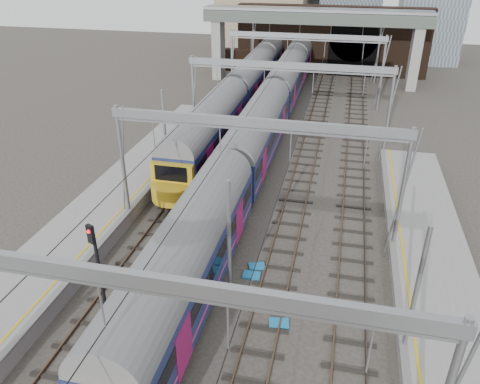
% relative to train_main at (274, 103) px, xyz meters
% --- Properties ---
extents(ground, '(160.00, 160.00, 0.00)m').
position_rel_train_main_xyz_m(ground, '(2.00, -27.74, -2.63)').
color(ground, '#38332D').
rests_on(ground, ground).
extents(platform_left, '(4.32, 55.00, 1.12)m').
position_rel_train_main_xyz_m(platform_left, '(-8.18, -25.24, -2.08)').
color(platform_left, gray).
rests_on(platform_left, ground).
extents(tracks, '(14.40, 80.00, 0.22)m').
position_rel_train_main_xyz_m(tracks, '(2.00, -12.74, -2.61)').
color(tracks, '#4C3828').
rests_on(tracks, ground).
extents(overhead_line, '(16.80, 80.00, 8.00)m').
position_rel_train_main_xyz_m(overhead_line, '(2.00, -6.26, 3.93)').
color(overhead_line, gray).
rests_on(overhead_line, ground).
extents(retaining_wall, '(28.00, 2.75, 9.00)m').
position_rel_train_main_xyz_m(retaining_wall, '(3.40, 24.19, 1.70)').
color(retaining_wall, black).
rests_on(retaining_wall, ground).
extents(overbridge, '(28.00, 3.00, 9.25)m').
position_rel_train_main_xyz_m(overbridge, '(2.00, 18.26, 4.63)').
color(overbridge, gray).
rests_on(overbridge, ground).
extents(train_main, '(3.04, 70.29, 5.15)m').
position_rel_train_main_xyz_m(train_main, '(0.00, 0.00, 0.00)').
color(train_main, black).
rests_on(train_main, ground).
extents(train_second, '(3.02, 52.28, 5.12)m').
position_rel_train_main_xyz_m(train_second, '(-4.00, 8.55, -0.02)').
color(train_second, black).
rests_on(train_second, ground).
extents(signal_near_left, '(0.40, 0.48, 5.14)m').
position_rel_train_main_xyz_m(signal_near_left, '(-3.87, -27.74, 0.58)').
color(signal_near_left, black).
rests_on(signal_near_left, ground).
extents(signal_near_centre, '(0.35, 0.45, 4.49)m').
position_rel_train_main_xyz_m(signal_near_centre, '(0.35, -32.03, 0.23)').
color(signal_near_centre, black).
rests_on(signal_near_centre, ground).
extents(equip_cover_a, '(1.06, 0.89, 0.11)m').
position_rel_train_main_xyz_m(equip_cover_a, '(2.76, -22.46, -2.58)').
color(equip_cover_a, '#1979BC').
rests_on(equip_cover_a, ground).
extents(equip_cover_b, '(0.98, 0.71, 0.11)m').
position_rel_train_main_xyz_m(equip_cover_b, '(2.63, -23.33, -2.58)').
color(equip_cover_b, '#1979BC').
rests_on(equip_cover_b, ground).
extents(equip_cover_c, '(1.05, 0.82, 0.11)m').
position_rel_train_main_xyz_m(equip_cover_c, '(4.66, -26.65, -2.58)').
color(equip_cover_c, '#1979BC').
rests_on(equip_cover_c, ground).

